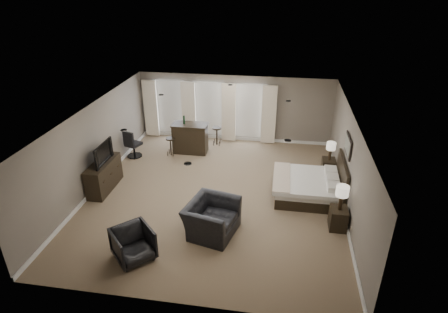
# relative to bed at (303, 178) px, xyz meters

# --- Properties ---
(room) EXTENTS (7.60, 8.60, 2.64)m
(room) POSITION_rel_bed_xyz_m (-2.58, -0.33, 0.68)
(room) COLOR #74614A
(room) RESTS_ON ground
(window_bay) EXTENTS (5.25, 0.20, 2.30)m
(window_bay) POSITION_rel_bed_xyz_m (-3.58, 3.78, 0.58)
(window_bay) COLOR silver
(window_bay) RESTS_ON room
(bed) EXTENTS (1.94, 1.86, 1.24)m
(bed) POSITION_rel_bed_xyz_m (0.00, 0.00, 0.00)
(bed) COLOR silver
(bed) RESTS_ON ground
(nightstand_near) EXTENTS (0.44, 0.53, 0.58)m
(nightstand_near) POSITION_rel_bed_xyz_m (0.89, -1.45, -0.33)
(nightstand_near) COLOR black
(nightstand_near) RESTS_ON ground
(nightstand_far) EXTENTS (0.43, 0.52, 0.57)m
(nightstand_far) POSITION_rel_bed_xyz_m (0.89, 1.45, -0.33)
(nightstand_far) COLOR black
(nightstand_far) RESTS_ON ground
(lamp_near) EXTENTS (0.33, 0.33, 0.68)m
(lamp_near) POSITION_rel_bed_xyz_m (0.89, -1.45, 0.30)
(lamp_near) COLOR beige
(lamp_near) RESTS_ON nightstand_near
(lamp_far) EXTENTS (0.30, 0.30, 0.61)m
(lamp_far) POSITION_rel_bed_xyz_m (0.89, 1.45, 0.26)
(lamp_far) COLOR beige
(lamp_far) RESTS_ON nightstand_far
(wall_art) EXTENTS (0.04, 0.96, 0.56)m
(wall_art) POSITION_rel_bed_xyz_m (1.12, -0.00, 1.13)
(wall_art) COLOR slate
(wall_art) RESTS_ON room
(dresser) EXTENTS (0.51, 1.57, 0.91)m
(dresser) POSITION_rel_bed_xyz_m (-6.03, -0.54, -0.16)
(dresser) COLOR black
(dresser) RESTS_ON ground
(tv) EXTENTS (0.64, 1.11, 0.15)m
(tv) POSITION_rel_bed_xyz_m (-6.03, -0.54, 0.36)
(tv) COLOR black
(tv) RESTS_ON dresser
(armchair_near) EXTENTS (1.16, 1.50, 1.16)m
(armchair_near) POSITION_rel_bed_xyz_m (-2.34, -2.15, -0.04)
(armchair_near) COLOR black
(armchair_near) RESTS_ON ground
(armchair_far) EXTENTS (1.17, 1.17, 0.88)m
(armchair_far) POSITION_rel_bed_xyz_m (-3.96, -3.42, -0.18)
(armchair_far) COLOR black
(armchair_far) RESTS_ON ground
(bar_counter) EXTENTS (1.29, 0.67, 1.12)m
(bar_counter) POSITION_rel_bed_xyz_m (-4.03, 2.48, -0.06)
(bar_counter) COLOR black
(bar_counter) RESTS_ON ground
(bar_stool_left) EXTENTS (0.36, 0.36, 0.68)m
(bar_stool_left) POSITION_rel_bed_xyz_m (-4.68, 2.09, -0.28)
(bar_stool_left) COLOR black
(bar_stool_left) RESTS_ON ground
(bar_stool_right) EXTENTS (0.36, 0.36, 0.72)m
(bar_stool_right) POSITION_rel_bed_xyz_m (-3.18, 3.28, -0.26)
(bar_stool_right) COLOR black
(bar_stool_right) RESTS_ON ground
(desk_chair) EXTENTS (0.69, 0.69, 1.05)m
(desk_chair) POSITION_rel_bed_xyz_m (-5.97, 1.76, -0.09)
(desk_chair) COLOR black
(desk_chair) RESTS_ON ground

